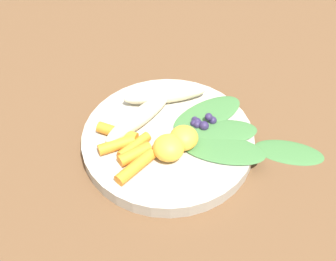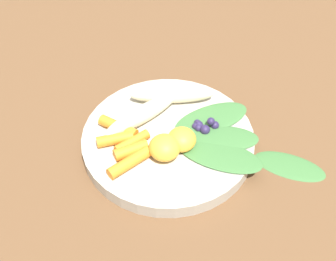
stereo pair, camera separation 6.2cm
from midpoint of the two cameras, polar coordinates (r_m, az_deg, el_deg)
name	(u,v)px [view 2 (the right image)]	position (r m, az deg, el deg)	size (l,w,h in m)	color
ground_plane	(168,145)	(0.64, 2.75, -2.10)	(2.40, 2.40, 0.00)	brown
bowl	(168,140)	(0.64, 2.79, -1.45)	(0.25, 0.25, 0.02)	#B2AD9E
banana_peeled_left	(141,115)	(0.64, -0.75, 1.94)	(0.13, 0.03, 0.03)	beige
banana_peeled_right	(172,95)	(0.67, 3.18, 4.59)	(0.13, 0.03, 0.03)	beige
orange_segment_near	(182,139)	(0.60, 4.76, -1.33)	(0.04, 0.04, 0.03)	#F4A833
orange_segment_far	(165,148)	(0.59, 2.56, -2.42)	(0.04, 0.04, 0.03)	#F4A833
carrot_front	(118,127)	(0.63, -3.77, 0.30)	(0.02, 0.02, 0.06)	orange
carrot_mid_left	(115,139)	(0.61, -4.14, -1.31)	(0.02, 0.02, 0.05)	orange
carrot_mid_right	(132,142)	(0.61, -1.84, -1.68)	(0.01, 0.01, 0.05)	orange
carrot_rear	(131,150)	(0.60, -1.95, -2.78)	(0.02, 0.02, 0.05)	orange
carrot_small	(129,162)	(0.58, -2.09, -4.40)	(0.02, 0.02, 0.06)	orange
blueberry_pile	(202,127)	(0.63, 7.34, 0.34)	(0.05, 0.04, 0.02)	#2D234C
coconut_shred_patch	(204,149)	(0.61, 7.69, -2.60)	(0.05, 0.05, 0.00)	white
kale_leaf_left	(220,155)	(0.61, 9.72, -3.36)	(0.12, 0.05, 0.01)	#3D7038
kale_leaf_right	(221,138)	(0.63, 9.79, -1.12)	(0.11, 0.05, 0.01)	#3D7038
kale_leaf_rear	(211,119)	(0.65, 8.44, 1.42)	(0.12, 0.05, 0.01)	#3D7038
kale_leaf_stray	(290,165)	(0.65, 18.40, -4.51)	(0.10, 0.05, 0.01)	#3D7038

